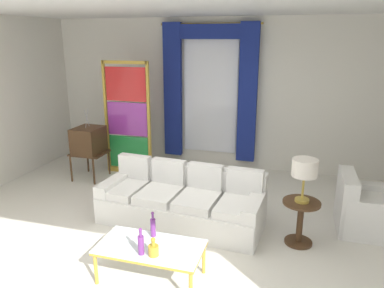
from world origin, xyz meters
name	(u,v)px	position (x,y,z in m)	size (l,w,h in m)	color
ground_plane	(174,235)	(0.00, 0.00, 0.00)	(16.00, 16.00, 0.00)	silver
wall_rear	(222,94)	(0.00, 3.06, 1.50)	(8.00, 0.12, 3.00)	white
ceiling_slab	(190,6)	(0.00, 0.80, 3.02)	(8.00, 7.60, 0.04)	white
curtained_window	(210,83)	(-0.23, 2.89, 1.74)	(2.00, 0.17, 2.70)	white
couch_white_long	(183,201)	(-0.01, 0.43, 0.31)	(2.40, 1.09, 0.86)	white
coffee_table	(150,249)	(0.07, -0.96, 0.37)	(1.16, 0.60, 0.41)	silver
bottle_blue_decanter	(153,249)	(0.17, -1.12, 0.48)	(0.11, 0.11, 0.21)	gold
bottle_crystal_tall	(141,244)	(0.04, -1.13, 0.53)	(0.06, 0.06, 0.30)	#753384
bottle_amber_squat	(153,226)	(0.02, -0.76, 0.53)	(0.06, 0.06, 0.31)	#753384
vintage_tv	(89,141)	(-2.24, 1.58, 0.73)	(0.62, 0.60, 1.35)	#472D19
armchair_white	(364,211)	(2.50, 0.90, 0.29)	(0.83, 0.83, 0.80)	white
stained_glass_divider	(127,121)	(-1.64, 2.04, 1.06)	(0.95, 0.05, 2.20)	gold
peacock_figurine	(146,172)	(-1.10, 1.62, 0.22)	(0.44, 0.60, 0.50)	beige
round_side_table	(300,219)	(1.64, 0.27, 0.36)	(0.48, 0.48, 0.59)	#472D19
table_lamp_brass	(305,170)	(1.64, 0.27, 1.03)	(0.32, 0.32, 0.57)	#B29338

